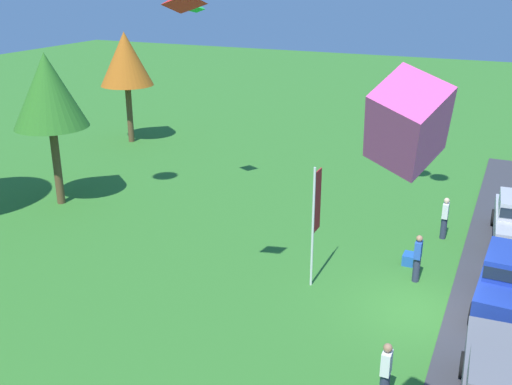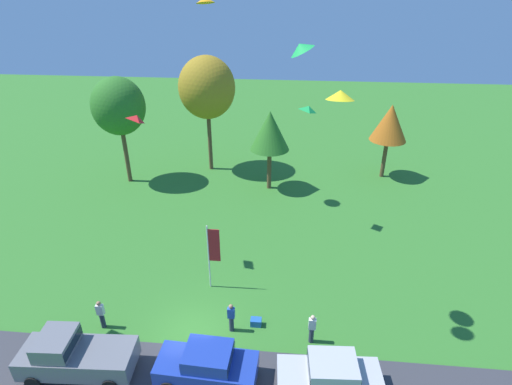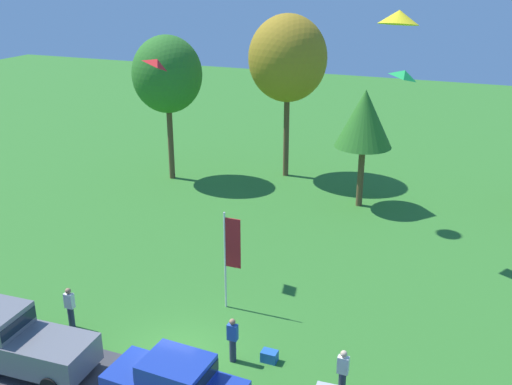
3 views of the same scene
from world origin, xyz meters
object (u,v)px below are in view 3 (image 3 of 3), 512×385
(person_on_lawn, at_px, (233,340))
(person_beside_suv, at_px, (70,308))
(flag_banner, at_px, (230,249))
(kite_diamond_high_left, at_px, (405,74))
(tree_far_left, at_px, (167,75))
(tree_left_of_center, at_px, (288,59))
(tree_right_of_center, at_px, (364,119))
(cooler_box, at_px, (269,356))
(car_pickup_by_flagpole, at_px, (18,341))
(kite_delta_topmost, at_px, (399,17))
(kite_diamond_near_flag, at_px, (158,63))
(car_sedan_near_entrance, at_px, (175,383))
(person_watching_sky, at_px, (343,373))

(person_on_lawn, xyz_separation_m, person_beside_suv, (-6.60, -0.41, 0.00))
(flag_banner, relative_size, kite_diamond_high_left, 4.50)
(tree_far_left, xyz_separation_m, flag_banner, (10.14, -13.16, -4.11))
(tree_left_of_center, height_order, tree_right_of_center, tree_left_of_center)
(person_on_lawn, height_order, tree_left_of_center, tree_left_of_center)
(cooler_box, bearing_deg, tree_far_left, 128.94)
(car_pickup_by_flagpole, height_order, tree_left_of_center, tree_left_of_center)
(person_on_lawn, distance_m, tree_left_of_center, 21.34)
(tree_right_of_center, bearing_deg, flag_banner, -100.12)
(flag_banner, distance_m, kite_delta_topmost, 10.93)
(kite_diamond_near_flag, bearing_deg, tree_far_left, 118.69)
(tree_right_of_center, bearing_deg, tree_far_left, 179.14)
(person_on_lawn, height_order, cooler_box, person_on_lawn)
(car_pickup_by_flagpole, xyz_separation_m, tree_left_of_center, (1.72, 22.73, 6.55))
(car_sedan_near_entrance, relative_size, kite_diamond_high_left, 4.81)
(tree_far_left, bearing_deg, kite_diamond_high_left, -21.11)
(tree_far_left, height_order, kite_delta_topmost, kite_delta_topmost)
(car_sedan_near_entrance, height_order, person_watching_sky, car_sedan_near_entrance)
(tree_far_left, relative_size, tree_left_of_center, 0.88)
(person_beside_suv, bearing_deg, person_watching_sky, 0.34)
(person_on_lawn, bearing_deg, tree_far_left, 125.44)
(kite_delta_topmost, xyz_separation_m, kite_diamond_high_left, (-0.90, 8.59, -3.02))
(tree_far_left, bearing_deg, car_sedan_near_entrance, -60.26)
(car_sedan_near_entrance, bearing_deg, tree_far_left, 119.74)
(kite_diamond_near_flag, bearing_deg, kite_diamond_high_left, 28.73)
(tree_left_of_center, bearing_deg, flag_banner, -78.26)
(tree_far_left, distance_m, kite_delta_topmost, 22.24)
(flag_banner, bearing_deg, car_sedan_near_entrance, -81.74)
(person_watching_sky, bearing_deg, kite_diamond_near_flag, 149.27)
(car_sedan_near_entrance, height_order, kite_diamond_near_flag, kite_diamond_near_flag)
(person_on_lawn, xyz_separation_m, tree_far_left, (-11.63, 16.34, 5.88))
(kite_delta_topmost, bearing_deg, car_pickup_by_flagpole, -155.98)
(flag_banner, xyz_separation_m, kite_delta_topmost, (6.01, -1.31, 9.04))
(car_pickup_by_flagpole, xyz_separation_m, kite_delta_topmost, (11.14, 4.96, 10.58))
(car_pickup_by_flagpole, height_order, kite_delta_topmost, kite_delta_topmost)
(tree_left_of_center, height_order, flag_banner, tree_left_of_center)
(person_on_lawn, relative_size, tree_far_left, 0.19)
(kite_delta_topmost, bearing_deg, cooler_box, -157.06)
(kite_diamond_near_flag, bearing_deg, car_sedan_near_entrance, -58.92)
(car_pickup_by_flagpole, xyz_separation_m, tree_far_left, (-5.01, 19.44, 5.65))
(person_beside_suv, xyz_separation_m, tree_left_of_center, (1.69, 20.04, 6.78))
(car_pickup_by_flagpole, relative_size, car_sedan_near_entrance, 1.14)
(car_pickup_by_flagpole, distance_m, kite_diamond_high_left, 18.59)
(car_pickup_by_flagpole, bearing_deg, tree_right_of_center, 68.84)
(car_sedan_near_entrance, distance_m, flag_banner, 6.42)
(person_watching_sky, distance_m, kite_delta_topmost, 11.05)
(car_sedan_near_entrance, height_order, kite_diamond_high_left, kite_diamond_high_left)
(kite_diamond_near_flag, bearing_deg, person_on_lawn, -43.70)
(person_on_lawn, xyz_separation_m, kite_diamond_high_left, (3.61, 10.45, 7.79))
(car_pickup_by_flagpole, height_order, kite_diamond_near_flag, kite_diamond_near_flag)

